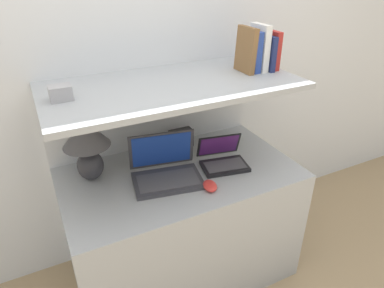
{
  "coord_description": "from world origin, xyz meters",
  "views": [
    {
      "loc": [
        -0.63,
        -1.05,
        1.73
      ],
      "look_at": [
        0.07,
        0.35,
        0.88
      ],
      "focal_mm": 32.0,
      "sensor_mm": 36.0,
      "label": 1
    }
  ],
  "objects": [
    {
      "name": "wall_back",
      "position": [
        0.0,
        0.76,
        1.2
      ],
      "size": [
        6.0,
        0.05,
        2.4
      ],
      "color": "silver",
      "rests_on": "ground_plane"
    },
    {
      "name": "desk",
      "position": [
        0.0,
        0.35,
        0.36
      ],
      "size": [
        1.24,
        0.7,
        0.73
      ],
      "color": "#999EA3",
      "rests_on": "ground_plane"
    },
    {
      "name": "back_riser",
      "position": [
        0.0,
        0.72,
        0.59
      ],
      "size": [
        1.24,
        0.04,
        1.17
      ],
      "color": "silver",
      "rests_on": "ground_plane"
    },
    {
      "name": "shelf",
      "position": [
        0.0,
        0.42,
        1.19
      ],
      "size": [
        1.24,
        0.63,
        0.03
      ],
      "color": "#999EA3",
      "rests_on": "back_riser"
    },
    {
      "name": "table_lamp",
      "position": [
        -0.43,
        0.5,
        0.94
      ],
      "size": [
        0.23,
        0.23,
        0.33
      ],
      "color": "#2D2D33",
      "rests_on": "desk"
    },
    {
      "name": "laptop_large",
      "position": [
        -0.09,
        0.33,
        0.78
      ],
      "size": [
        0.39,
        0.32,
        0.22
      ],
      "color": "#333338",
      "rests_on": "desk"
    },
    {
      "name": "laptop_small",
      "position": [
        0.24,
        0.32,
        0.76
      ],
      "size": [
        0.28,
        0.25,
        0.15
      ],
      "color": "black",
      "rests_on": "desk"
    },
    {
      "name": "computer_mouse",
      "position": [
        0.07,
        0.15,
        0.75
      ],
      "size": [
        0.09,
        0.11,
        0.04
      ],
      "color": "red",
      "rests_on": "desk"
    },
    {
      "name": "router_box",
      "position": [
        0.13,
        0.62,
        0.78
      ],
      "size": [
        0.14,
        0.07,
        0.11
      ],
      "color": "black",
      "rests_on": "desk"
    },
    {
      "name": "book_red",
      "position": [
        0.58,
        0.42,
        1.3
      ],
      "size": [
        0.03,
        0.14,
        0.2
      ],
      "color": "#A82823",
      "rests_on": "shelf"
    },
    {
      "name": "book_navy",
      "position": [
        0.54,
        0.42,
        1.29
      ],
      "size": [
        0.03,
        0.17,
        0.18
      ],
      "color": "navy",
      "rests_on": "shelf"
    },
    {
      "name": "book_white",
      "position": [
        0.5,
        0.42,
        1.32
      ],
      "size": [
        0.04,
        0.14,
        0.24
      ],
      "color": "silver",
      "rests_on": "shelf"
    },
    {
      "name": "book_blue",
      "position": [
        0.46,
        0.42,
        1.31
      ],
      "size": [
        0.04,
        0.13,
        0.21
      ],
      "color": "#284293",
      "rests_on": "shelf"
    },
    {
      "name": "book_brown",
      "position": [
        0.42,
        0.42,
        1.32
      ],
      "size": [
        0.04,
        0.15,
        0.23
      ],
      "color": "brown",
      "rests_on": "shelf"
    },
    {
      "name": "shelf_gadget",
      "position": [
        -0.51,
        0.42,
        1.23
      ],
      "size": [
        0.09,
        0.07,
        0.06
      ],
      "color": "#99999E",
      "rests_on": "shelf"
    }
  ]
}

